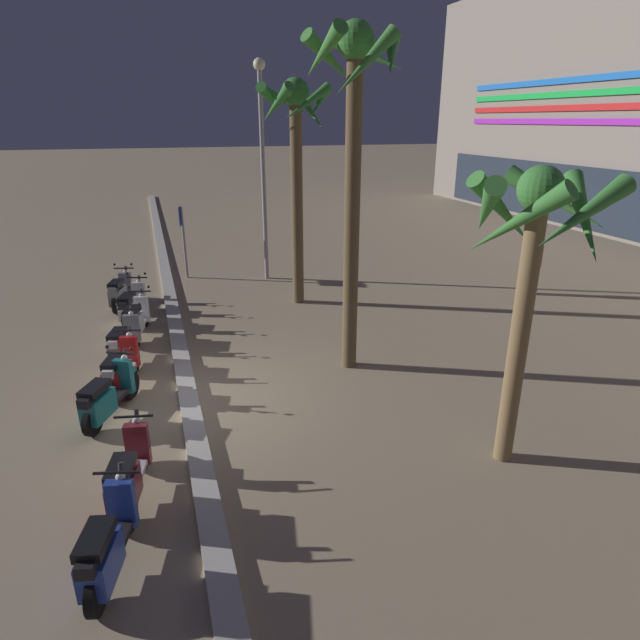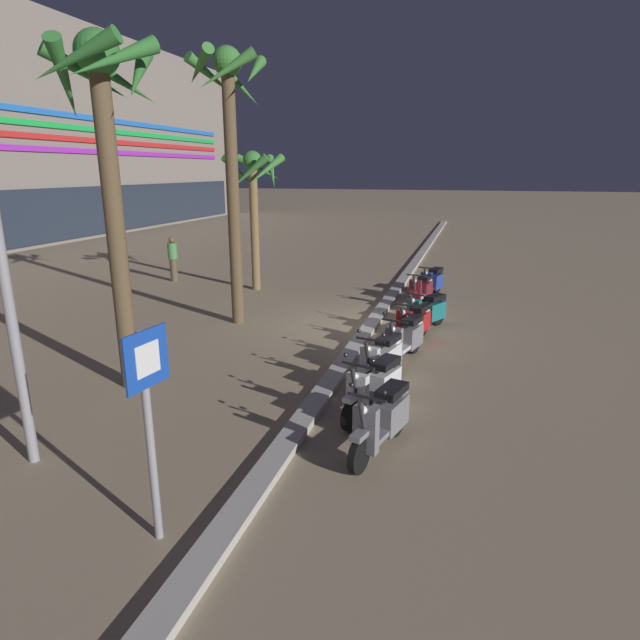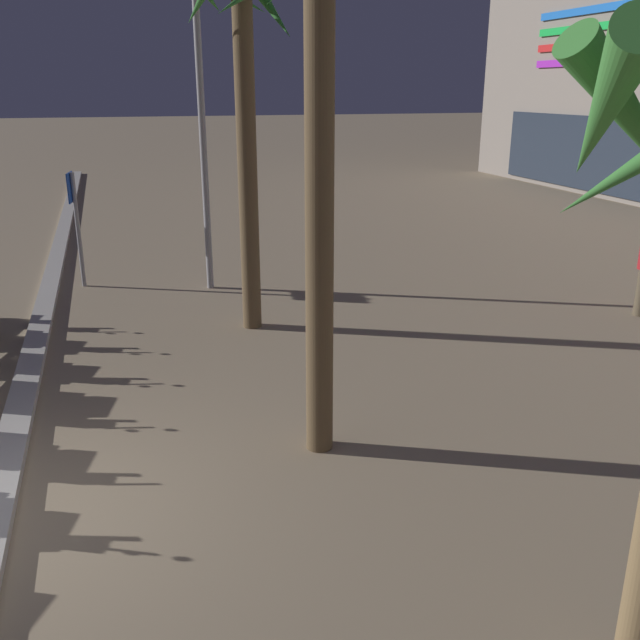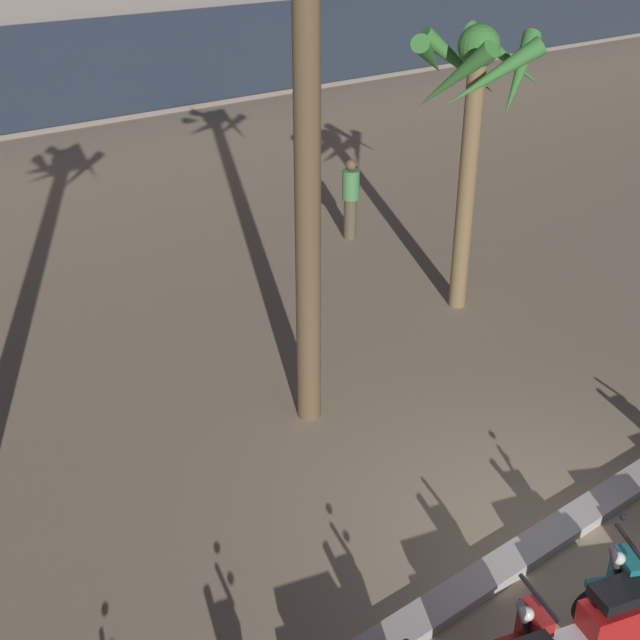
{
  "view_description": "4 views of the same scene",
  "coord_description": "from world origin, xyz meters",
  "px_view_note": "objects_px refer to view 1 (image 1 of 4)",
  "views": [
    {
      "loc": [
        9.23,
        -0.44,
        5.06
      ],
      "look_at": [
        -0.44,
        2.68,
        1.2
      ],
      "focal_mm": 29.68,
      "sensor_mm": 36.0,
      "label": 1
    },
    {
      "loc": [
        -13.02,
        -2.51,
        3.91
      ],
      "look_at": [
        -2.95,
        0.43,
        0.94
      ],
      "focal_mm": 29.77,
      "sensor_mm": 36.0,
      "label": 2
    },
    {
      "loc": [
        6.38,
        1.28,
        4.05
      ],
      "look_at": [
        -2.23,
        3.9,
        1.0
      ],
      "focal_mm": 38.76,
      "sensor_mm": 36.0,
      "label": 3
    },
    {
      "loc": [
        -5.95,
        -3.98,
        6.24
      ],
      "look_at": [
        -0.1,
        3.78,
        1.11
      ],
      "focal_mm": 46.17,
      "sensor_mm": 36.0,
      "label": 4
    }
  ],
  "objects_px": {
    "scooter_grey_mid_front": "(124,343)",
    "palm_tree_near_sign": "(354,125)",
    "pedestrian_strolling_near_curb": "(535,265)",
    "palm_tree_mid_walkway": "(296,139)",
    "scooter_white_mid_rear": "(137,320)",
    "scooter_blue_mid_centre": "(108,544)",
    "crossing_sign": "(183,234)",
    "scooter_white_second_in_line": "(132,305)",
    "street_lamp": "(262,151)",
    "scooter_maroon_tail_end": "(129,475)",
    "scooter_teal_gap_after_mid": "(107,397)",
    "palm_tree_far_corner": "(533,242)",
    "scooter_red_last_in_row": "(121,369)",
    "scooter_grey_lead_nearest": "(120,292)"
  },
  "relations": [
    {
      "from": "scooter_grey_mid_front",
      "to": "palm_tree_near_sign",
      "type": "bearing_deg",
      "value": 70.49
    },
    {
      "from": "scooter_grey_mid_front",
      "to": "pedestrian_strolling_near_curb",
      "type": "distance_m",
      "value": 11.93
    },
    {
      "from": "palm_tree_mid_walkway",
      "to": "scooter_white_mid_rear",
      "type": "bearing_deg",
      "value": -72.33
    },
    {
      "from": "scooter_blue_mid_centre",
      "to": "palm_tree_mid_walkway",
      "type": "bearing_deg",
      "value": 151.92
    },
    {
      "from": "crossing_sign",
      "to": "pedestrian_strolling_near_curb",
      "type": "distance_m",
      "value": 11.26
    },
    {
      "from": "scooter_white_second_in_line",
      "to": "street_lamp",
      "type": "distance_m",
      "value": 6.35
    },
    {
      "from": "scooter_grey_mid_front",
      "to": "scooter_maroon_tail_end",
      "type": "bearing_deg",
      "value": 1.95
    },
    {
      "from": "scooter_teal_gap_after_mid",
      "to": "crossing_sign",
      "type": "bearing_deg",
      "value": 166.91
    },
    {
      "from": "scooter_white_second_in_line",
      "to": "scooter_teal_gap_after_mid",
      "type": "distance_m",
      "value": 5.11
    },
    {
      "from": "scooter_white_second_in_line",
      "to": "scooter_blue_mid_centre",
      "type": "relative_size",
      "value": 1.04
    },
    {
      "from": "scooter_maroon_tail_end",
      "to": "pedestrian_strolling_near_curb",
      "type": "distance_m",
      "value": 13.26
    },
    {
      "from": "palm_tree_near_sign",
      "to": "palm_tree_far_corner",
      "type": "distance_m",
      "value": 4.34
    },
    {
      "from": "scooter_blue_mid_centre",
      "to": "pedestrian_strolling_near_curb",
      "type": "xyz_separation_m",
      "value": [
        -7.52,
        11.89,
        0.47
      ]
    },
    {
      "from": "scooter_red_last_in_row",
      "to": "scooter_grey_lead_nearest",
      "type": "bearing_deg",
      "value": -178.37
    },
    {
      "from": "scooter_grey_lead_nearest",
      "to": "scooter_red_last_in_row",
      "type": "height_order",
      "value": "scooter_grey_lead_nearest"
    },
    {
      "from": "scooter_grey_lead_nearest",
      "to": "scooter_blue_mid_centre",
      "type": "relative_size",
      "value": 0.98
    },
    {
      "from": "palm_tree_mid_walkway",
      "to": "street_lamp",
      "type": "bearing_deg",
      "value": -172.96
    },
    {
      "from": "scooter_blue_mid_centre",
      "to": "pedestrian_strolling_near_curb",
      "type": "relative_size",
      "value": 0.99
    },
    {
      "from": "scooter_grey_lead_nearest",
      "to": "scooter_maroon_tail_end",
      "type": "height_order",
      "value": "scooter_grey_lead_nearest"
    },
    {
      "from": "scooter_grey_mid_front",
      "to": "palm_tree_mid_walkway",
      "type": "bearing_deg",
      "value": 120.92
    },
    {
      "from": "scooter_teal_gap_after_mid",
      "to": "scooter_blue_mid_centre",
      "type": "height_order",
      "value": "scooter_teal_gap_after_mid"
    },
    {
      "from": "scooter_grey_mid_front",
      "to": "palm_tree_mid_walkway",
      "type": "distance_m",
      "value": 6.91
    },
    {
      "from": "scooter_red_last_in_row",
      "to": "palm_tree_mid_walkway",
      "type": "height_order",
      "value": "palm_tree_mid_walkway"
    },
    {
      "from": "scooter_red_last_in_row",
      "to": "scooter_teal_gap_after_mid",
      "type": "xyz_separation_m",
      "value": [
        1.12,
        -0.2,
        0.01
      ]
    },
    {
      "from": "scooter_teal_gap_after_mid",
      "to": "street_lamp",
      "type": "height_order",
      "value": "street_lamp"
    },
    {
      "from": "scooter_blue_mid_centre",
      "to": "scooter_white_mid_rear",
      "type": "bearing_deg",
      "value": 177.7
    },
    {
      "from": "scooter_grey_mid_front",
      "to": "palm_tree_near_sign",
      "type": "height_order",
      "value": "palm_tree_near_sign"
    },
    {
      "from": "street_lamp",
      "to": "palm_tree_near_sign",
      "type": "bearing_deg",
      "value": 1.85
    },
    {
      "from": "pedestrian_strolling_near_curb",
      "to": "street_lamp",
      "type": "relative_size",
      "value": 0.26
    },
    {
      "from": "scooter_blue_mid_centre",
      "to": "scooter_teal_gap_after_mid",
      "type": "bearing_deg",
      "value": -177.05
    },
    {
      "from": "scooter_maroon_tail_end",
      "to": "street_lamp",
      "type": "relative_size",
      "value": 0.27
    },
    {
      "from": "scooter_grey_mid_front",
      "to": "scooter_blue_mid_centre",
      "type": "bearing_deg",
      "value": -0.41
    },
    {
      "from": "scooter_grey_mid_front",
      "to": "crossing_sign",
      "type": "xyz_separation_m",
      "value": [
        -6.49,
        1.84,
        1.04
      ]
    },
    {
      "from": "scooter_white_mid_rear",
      "to": "scooter_red_last_in_row",
      "type": "distance_m",
      "value": 2.75
    },
    {
      "from": "scooter_teal_gap_after_mid",
      "to": "crossing_sign",
      "type": "distance_m",
      "value": 9.21
    },
    {
      "from": "scooter_grey_lead_nearest",
      "to": "scooter_grey_mid_front",
      "type": "distance_m",
      "value": 3.87
    },
    {
      "from": "scooter_red_last_in_row",
      "to": "palm_tree_far_corner",
      "type": "relative_size",
      "value": 0.39
    },
    {
      "from": "scooter_white_second_in_line",
      "to": "scooter_teal_gap_after_mid",
      "type": "bearing_deg",
      "value": -4.24
    },
    {
      "from": "scooter_white_mid_rear",
      "to": "scooter_teal_gap_after_mid",
      "type": "height_order",
      "value": "same"
    },
    {
      "from": "scooter_white_second_in_line",
      "to": "scooter_grey_mid_front",
      "type": "height_order",
      "value": "same"
    },
    {
      "from": "scooter_white_mid_rear",
      "to": "street_lamp",
      "type": "relative_size",
      "value": 0.25
    },
    {
      "from": "palm_tree_far_corner",
      "to": "pedestrian_strolling_near_curb",
      "type": "bearing_deg",
      "value": 138.88
    },
    {
      "from": "crossing_sign",
      "to": "scooter_white_second_in_line",
      "type": "bearing_deg",
      "value": -23.91
    },
    {
      "from": "scooter_grey_lead_nearest",
      "to": "scooter_white_second_in_line",
      "type": "height_order",
      "value": "same"
    },
    {
      "from": "scooter_teal_gap_after_mid",
      "to": "street_lamp",
      "type": "xyz_separation_m",
      "value": [
        -8.0,
        4.67,
        3.67
      ]
    },
    {
      "from": "scooter_blue_mid_centre",
      "to": "palm_tree_near_sign",
      "type": "xyz_separation_m",
      "value": [
        -4.51,
        4.71,
        4.5
      ]
    },
    {
      "from": "pedestrian_strolling_near_curb",
      "to": "palm_tree_mid_walkway",
      "type": "bearing_deg",
      "value": -101.91
    },
    {
      "from": "scooter_grey_mid_front",
      "to": "palm_tree_near_sign",
      "type": "distance_m",
      "value": 6.69
    },
    {
      "from": "palm_tree_far_corner",
      "to": "scooter_teal_gap_after_mid",
      "type": "bearing_deg",
      "value": -117.6
    },
    {
      "from": "scooter_red_last_in_row",
      "to": "street_lamp",
      "type": "height_order",
      "value": "street_lamp"
    }
  ]
}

